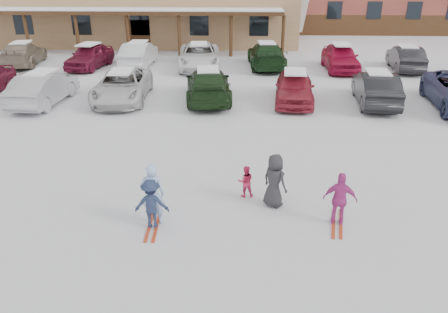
{
  "coord_description": "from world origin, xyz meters",
  "views": [
    {
      "loc": [
        0.74,
        -10.22,
        5.96
      ],
      "look_at": [
        0.3,
        1.0,
        1.0
      ],
      "focal_mm": 35.0,
      "sensor_mm": 36.0,
      "label": 1
    }
  ],
  "objects_px": {
    "adult_skier": "(153,194)",
    "parked_car_3": "(208,85)",
    "bystander_dark": "(275,181)",
    "child_magenta": "(340,199)",
    "parked_car_10": "(199,56)",
    "parked_car_2": "(122,86)",
    "parked_car_12": "(340,57)",
    "parked_car_4": "(294,87)",
    "toddler_red": "(246,181)",
    "parked_car_8": "(90,56)",
    "parked_car_13": "(405,58)",
    "parked_car_7": "(23,54)",
    "parked_car_11": "(266,55)",
    "child_navy": "(151,204)",
    "parked_car_5": "(376,88)",
    "parked_car_1": "(44,88)",
    "parked_car_9": "(139,54)"
  },
  "relations": [
    {
      "from": "parked_car_2",
      "to": "parked_car_10",
      "type": "bearing_deg",
      "value": 63.89
    },
    {
      "from": "bystander_dark",
      "to": "parked_car_4",
      "type": "height_order",
      "value": "bystander_dark"
    },
    {
      "from": "parked_car_3",
      "to": "parked_car_4",
      "type": "distance_m",
      "value": 4.04
    },
    {
      "from": "parked_car_13",
      "to": "parked_car_1",
      "type": "bearing_deg",
      "value": 28.76
    },
    {
      "from": "child_magenta",
      "to": "parked_car_9",
      "type": "bearing_deg",
      "value": -52.27
    },
    {
      "from": "parked_car_5",
      "to": "bystander_dark",
      "type": "bearing_deg",
      "value": 66.94
    },
    {
      "from": "adult_skier",
      "to": "parked_car_3",
      "type": "height_order",
      "value": "adult_skier"
    },
    {
      "from": "parked_car_7",
      "to": "adult_skier",
      "type": "bearing_deg",
      "value": 113.21
    },
    {
      "from": "child_magenta",
      "to": "parked_car_12",
      "type": "distance_m",
      "value": 17.83
    },
    {
      "from": "bystander_dark",
      "to": "parked_car_1",
      "type": "relative_size",
      "value": 0.33
    },
    {
      "from": "child_navy",
      "to": "parked_car_11",
      "type": "xyz_separation_m",
      "value": [
        3.69,
        18.43,
        0.12
      ]
    },
    {
      "from": "parked_car_2",
      "to": "parked_car_12",
      "type": "bearing_deg",
      "value": 27.34
    },
    {
      "from": "parked_car_4",
      "to": "parked_car_10",
      "type": "relative_size",
      "value": 0.8
    },
    {
      "from": "parked_car_3",
      "to": "parked_car_4",
      "type": "height_order",
      "value": "parked_car_4"
    },
    {
      "from": "parked_car_3",
      "to": "parked_car_2",
      "type": "bearing_deg",
      "value": -2.87
    },
    {
      "from": "parked_car_8",
      "to": "parked_car_12",
      "type": "height_order",
      "value": "parked_car_12"
    },
    {
      "from": "parked_car_4",
      "to": "parked_car_5",
      "type": "bearing_deg",
      "value": 4.0
    },
    {
      "from": "parked_car_1",
      "to": "parked_car_2",
      "type": "bearing_deg",
      "value": -166.09
    },
    {
      "from": "parked_car_3",
      "to": "parked_car_13",
      "type": "height_order",
      "value": "parked_car_3"
    },
    {
      "from": "parked_car_8",
      "to": "parked_car_12",
      "type": "relative_size",
      "value": 0.94
    },
    {
      "from": "child_navy",
      "to": "bystander_dark",
      "type": "height_order",
      "value": "bystander_dark"
    },
    {
      "from": "parked_car_11",
      "to": "parked_car_10",
      "type": "bearing_deg",
      "value": 2.42
    },
    {
      "from": "parked_car_8",
      "to": "parked_car_9",
      "type": "relative_size",
      "value": 0.94
    },
    {
      "from": "parked_car_2",
      "to": "parked_car_5",
      "type": "xyz_separation_m",
      "value": [
        11.79,
        -0.17,
        0.05
      ]
    },
    {
      "from": "child_navy",
      "to": "parked_car_10",
      "type": "distance_m",
      "value": 18.02
    },
    {
      "from": "adult_skier",
      "to": "parked_car_10",
      "type": "height_order",
      "value": "adult_skier"
    },
    {
      "from": "child_navy",
      "to": "parked_car_7",
      "type": "distance_m",
      "value": 21.92
    },
    {
      "from": "bystander_dark",
      "to": "child_magenta",
      "type": "bearing_deg",
      "value": -165.99
    },
    {
      "from": "child_magenta",
      "to": "parked_car_4",
      "type": "xyz_separation_m",
      "value": [
        0.02,
        10.49,
        0.04
      ]
    },
    {
      "from": "parked_car_2",
      "to": "parked_car_12",
      "type": "relative_size",
      "value": 1.1
    },
    {
      "from": "parked_car_9",
      "to": "parked_car_3",
      "type": "bearing_deg",
      "value": 124.26
    },
    {
      "from": "parked_car_3",
      "to": "parked_car_5",
      "type": "xyz_separation_m",
      "value": [
        7.73,
        -0.36,
        0.02
      ]
    },
    {
      "from": "adult_skier",
      "to": "child_magenta",
      "type": "xyz_separation_m",
      "value": [
        4.58,
        0.09,
        -0.1
      ]
    },
    {
      "from": "child_magenta",
      "to": "parked_car_11",
      "type": "relative_size",
      "value": 0.27
    },
    {
      "from": "adult_skier",
      "to": "parked_car_11",
      "type": "xyz_separation_m",
      "value": [
        3.69,
        18.21,
        -0.04
      ]
    },
    {
      "from": "parked_car_1",
      "to": "parked_car_8",
      "type": "bearing_deg",
      "value": -84.95
    },
    {
      "from": "child_magenta",
      "to": "parked_car_1",
      "type": "relative_size",
      "value": 0.31
    },
    {
      "from": "toddler_red",
      "to": "parked_car_8",
      "type": "relative_size",
      "value": 0.21
    },
    {
      "from": "parked_car_2",
      "to": "parked_car_11",
      "type": "xyz_separation_m",
      "value": [
        7.17,
        7.56,
        0.06
      ]
    },
    {
      "from": "toddler_red",
      "to": "parked_car_1",
      "type": "bearing_deg",
      "value": -48.8
    },
    {
      "from": "bystander_dark",
      "to": "parked_car_3",
      "type": "height_order",
      "value": "bystander_dark"
    },
    {
      "from": "child_magenta",
      "to": "parked_car_10",
      "type": "height_order",
      "value": "parked_car_10"
    },
    {
      "from": "parked_car_2",
      "to": "parked_car_11",
      "type": "height_order",
      "value": "parked_car_11"
    },
    {
      "from": "parked_car_1",
      "to": "parked_car_9",
      "type": "xyz_separation_m",
      "value": [
        2.59,
        8.34,
        0.01
      ]
    },
    {
      "from": "child_navy",
      "to": "parked_car_8",
      "type": "bearing_deg",
      "value": -70.37
    },
    {
      "from": "child_magenta",
      "to": "parked_car_3",
      "type": "bearing_deg",
      "value": -58.04
    },
    {
      "from": "parked_car_8",
      "to": "parked_car_12",
      "type": "bearing_deg",
      "value": 7.83
    },
    {
      "from": "child_magenta",
      "to": "parked_car_2",
      "type": "distance_m",
      "value": 13.3
    },
    {
      "from": "parked_car_7",
      "to": "parked_car_12",
      "type": "bearing_deg",
      "value": 168.3
    },
    {
      "from": "parked_car_7",
      "to": "parked_car_11",
      "type": "distance_m",
      "value": 15.52
    }
  ]
}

